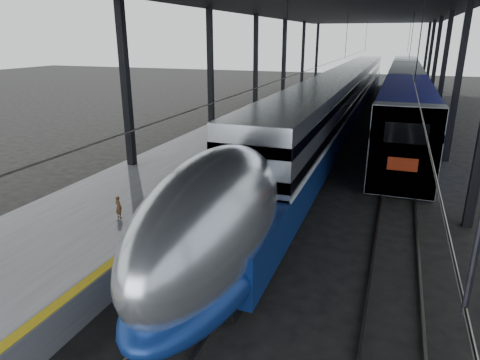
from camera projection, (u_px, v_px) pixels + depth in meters
The scene contains 8 objects.
ground at pixel (193, 242), 15.62m from camera, with size 160.00×160.00×0.00m, color black.
platform at pixel (263, 123), 34.41m from camera, with size 6.00×80.00×1.00m, color #4C4C4F.
yellow_strip at pixel (297, 119), 33.34m from camera, with size 0.30×80.00×0.01m, color gold.
rails at pixel (365, 136), 31.94m from camera, with size 6.52×80.00×0.16m.
canopy at pixel (339, 7), 29.91m from camera, with size 18.00×75.00×9.47m.
tgv_train at pixel (342, 100), 36.44m from camera, with size 3.05×65.20×4.37m.
second_train at pixel (404, 88), 43.36m from camera, with size 3.10×56.05×4.27m.
child at pixel (119, 207), 15.09m from camera, with size 0.30×0.19×0.81m, color #462B17.
Camera 1 is at (6.46, -12.64, 7.12)m, focal length 32.00 mm.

